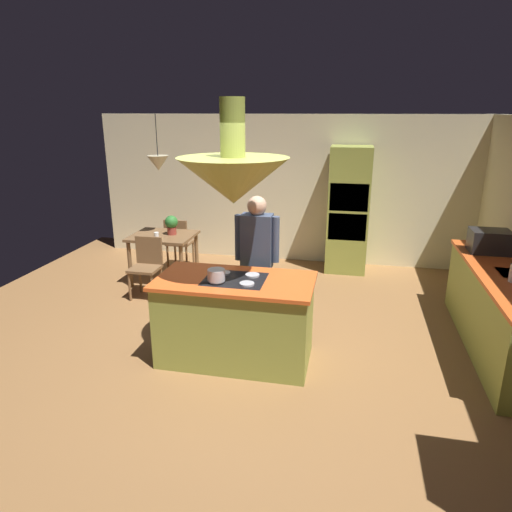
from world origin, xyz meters
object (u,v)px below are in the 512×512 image
(dining_table, at_px, (163,242))
(microwave_on_counter, at_px, (490,241))
(chair_facing_island, at_px, (147,263))
(cooking_pot_on_cooktop, at_px, (216,275))
(kitchen_island, at_px, (235,319))
(oven_tower, at_px, (348,210))
(potted_plant_on_table, at_px, (171,224))
(chair_by_back_wall, at_px, (178,240))
(cup_on_table, at_px, (156,235))
(person_at_island, at_px, (257,256))

(dining_table, distance_m, microwave_on_counter, 4.59)
(chair_facing_island, relative_size, cooking_pot_on_cooktop, 4.83)
(kitchen_island, distance_m, cooking_pot_on_cooktop, 0.58)
(oven_tower, distance_m, microwave_on_counter, 2.41)
(potted_plant_on_table, relative_size, cooking_pot_on_cooktop, 1.67)
(chair_by_back_wall, distance_m, cup_on_table, 0.88)
(dining_table, relative_size, person_at_island, 0.57)
(kitchen_island, distance_m, chair_by_back_wall, 3.21)
(person_at_island, distance_m, microwave_on_counter, 2.89)
(chair_facing_island, distance_m, cup_on_table, 0.52)
(kitchen_island, height_order, potted_plant_on_table, potted_plant_on_table)
(person_at_island, height_order, potted_plant_on_table, person_at_island)
(cooking_pot_on_cooktop, bearing_deg, kitchen_island, 39.09)
(microwave_on_counter, relative_size, cooking_pot_on_cooktop, 2.56)
(chair_facing_island, bearing_deg, chair_by_back_wall, 90.00)
(chair_by_back_wall, bearing_deg, potted_plant_on_table, 103.04)
(cup_on_table, bearing_deg, person_at_island, -33.54)
(dining_table, distance_m, cup_on_table, 0.26)
(oven_tower, relative_size, chair_by_back_wall, 2.38)
(dining_table, relative_size, chair_facing_island, 1.10)
(oven_tower, bearing_deg, cup_on_table, -154.48)
(chair_facing_island, xyz_separation_m, cup_on_table, (-0.01, 0.42, 0.30))
(dining_table, bearing_deg, chair_facing_island, -90.00)
(kitchen_island, relative_size, oven_tower, 0.80)
(dining_table, bearing_deg, oven_tower, 22.20)
(chair_facing_island, bearing_deg, cup_on_table, 92.03)
(cup_on_table, distance_m, microwave_on_counter, 4.57)
(chair_by_back_wall, height_order, cooking_pot_on_cooktop, cooking_pot_on_cooktop)
(microwave_on_counter, bearing_deg, chair_facing_island, -178.79)
(kitchen_island, distance_m, person_at_island, 0.87)
(dining_table, height_order, chair_by_back_wall, chair_by_back_wall)
(kitchen_island, height_order, dining_table, kitchen_island)
(potted_plant_on_table, bearing_deg, microwave_on_counter, -7.46)
(chair_by_back_wall, relative_size, cup_on_table, 9.67)
(oven_tower, distance_m, person_at_island, 2.73)
(cup_on_table, relative_size, microwave_on_counter, 0.20)
(kitchen_island, bearing_deg, chair_by_back_wall, 121.98)
(oven_tower, height_order, person_at_island, oven_tower)
(person_at_island, height_order, chair_by_back_wall, person_at_island)
(kitchen_island, xyz_separation_m, chair_by_back_wall, (-1.70, 2.72, 0.04))
(oven_tower, xyz_separation_m, cup_on_table, (-2.81, -1.34, -0.23))
(chair_by_back_wall, height_order, cup_on_table, chair_by_back_wall)
(dining_table, height_order, cooking_pot_on_cooktop, cooking_pot_on_cooktop)
(person_at_island, relative_size, cup_on_table, 18.69)
(oven_tower, xyz_separation_m, person_at_island, (-1.01, -2.54, -0.07))
(oven_tower, bearing_deg, chair_facing_island, -147.76)
(kitchen_island, xyz_separation_m, person_at_island, (0.09, 0.70, 0.50))
(person_at_island, bearing_deg, cooking_pot_on_cooktop, -106.64)
(chair_by_back_wall, relative_size, microwave_on_counter, 1.89)
(oven_tower, relative_size, chair_facing_island, 2.38)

